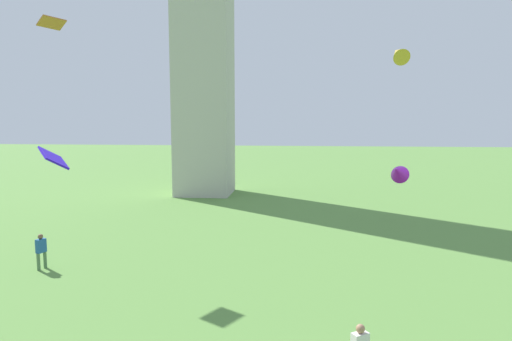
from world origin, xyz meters
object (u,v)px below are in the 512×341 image
at_px(kite_flying_2, 398,172).
at_px(person_0, 41,249).
at_px(kite_flying_3, 52,23).
at_px(kite_flying_5, 53,158).
at_px(kite_flying_1, 399,54).

bearing_deg(kite_flying_2, person_0, -128.45).
bearing_deg(kite_flying_3, person_0, 45.67).
bearing_deg(kite_flying_5, kite_flying_2, -85.32).
xyz_separation_m(person_0, kite_flying_1, (16.85, 1.11, 9.23)).
xyz_separation_m(kite_flying_1, kite_flying_3, (-17.54, 2.11, 2.13)).
distance_m(kite_flying_1, kite_flying_3, 17.80).
bearing_deg(person_0, kite_flying_1, -68.07).
distance_m(person_0, kite_flying_5, 8.15).
xyz_separation_m(person_0, kite_flying_5, (3.88, -5.17, 4.96)).
height_order(kite_flying_2, kite_flying_5, kite_flying_5).
bearing_deg(kite_flying_2, kite_flying_5, -111.54).
height_order(person_0, kite_flying_2, kite_flying_2).
distance_m(kite_flying_2, kite_flying_5, 22.17).
bearing_deg(kite_flying_2, kite_flying_3, -136.97).
distance_m(kite_flying_1, kite_flying_5, 15.03).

